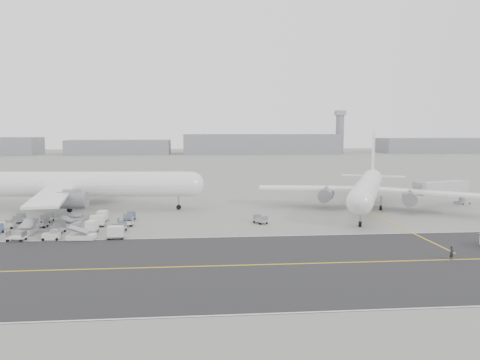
{
  "coord_description": "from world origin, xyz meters",
  "views": [
    {
      "loc": [
        -5.4,
        -75.19,
        17.0
      ],
      "look_at": [
        2.54,
        12.0,
        7.62
      ],
      "focal_mm": 35.0,
      "sensor_mm": 36.0,
      "label": 1
    }
  ],
  "objects": [
    {
      "name": "ground",
      "position": [
        0.0,
        0.0,
        0.0
      ],
      "size": [
        700.0,
        700.0,
        0.0
      ],
      "primitive_type": "plane",
      "color": "gray",
      "rests_on": "ground"
    },
    {
      "name": "stray_dolly",
      "position": [
        5.93,
        8.09,
        0.0
      ],
      "size": [
        2.59,
        3.07,
        1.62
      ],
      "primitive_type": null,
      "rotation": [
        0.0,
        0.0,
        0.44
      ],
      "color": "silver",
      "rests_on": "ground"
    },
    {
      "name": "airliner_b",
      "position": [
        30.83,
        21.18,
        4.8
      ],
      "size": [
        44.46,
        45.51,
        16.63
      ],
      "rotation": [
        0.0,
        0.0,
        -0.42
      ],
      "color": "white",
      "rests_on": "ground"
    },
    {
      "name": "ground_crew_a",
      "position": [
        27.77,
        -17.94,
        0.91
      ],
      "size": [
        0.79,
        0.67,
        1.82
      ],
      "primitive_type": "imported",
      "rotation": [
        0.0,
        0.0,
        0.42
      ],
      "color": "black",
      "rests_on": "ground"
    },
    {
      "name": "gse_cluster",
      "position": [
        -28.29,
        5.54,
        0.0
      ],
      "size": [
        28.96,
        23.41,
        2.08
      ],
      "primitive_type": null,
      "rotation": [
        0.0,
        0.0,
        -0.05
      ],
      "color": "gray",
      "rests_on": "ground"
    },
    {
      "name": "taxiway",
      "position": [
        5.02,
        -17.98,
        0.01
      ],
      "size": [
        220.0,
        59.0,
        0.03
      ],
      "color": "#2C2C2F",
      "rests_on": "ground"
    },
    {
      "name": "airliner_a",
      "position": [
        -31.43,
        26.55,
        5.48
      ],
      "size": [
        55.15,
        54.36,
        19.02
      ],
      "rotation": [
        0.0,
        0.0,
        1.49
      ],
      "color": "white",
      "rests_on": "ground"
    },
    {
      "name": "jet_bridge",
      "position": [
        49.15,
        24.03,
        3.98
      ],
      "size": [
        15.11,
        7.57,
        5.7
      ],
      "rotation": [
        0.0,
        0.0,
        0.33
      ],
      "color": "gray",
      "rests_on": "ground"
    },
    {
      "name": "horizon_buildings",
      "position": [
        30.0,
        260.0,
        0.0
      ],
      "size": [
        520.0,
        28.0,
        28.0
      ],
      "primitive_type": null,
      "color": "gray",
      "rests_on": "ground"
    },
    {
      "name": "control_tower",
      "position": [
        100.0,
        265.0,
        16.25
      ],
      "size": [
        7.0,
        7.0,
        31.25
      ],
      "color": "gray",
      "rests_on": "ground"
    }
  ]
}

